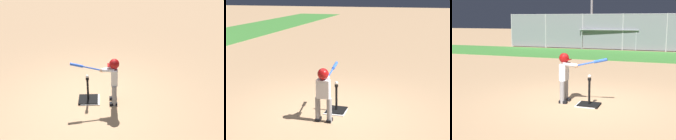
% 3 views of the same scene
% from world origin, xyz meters
% --- Properties ---
extents(ground_plane, '(90.00, 90.00, 0.00)m').
position_xyz_m(ground_plane, '(0.00, 0.00, 0.00)').
color(ground_plane, tan).
extents(home_plate, '(0.45, 0.45, 0.02)m').
position_xyz_m(home_plate, '(-0.02, -0.12, 0.01)').
color(home_plate, white).
rests_on(home_plate, ground_plane).
extents(batting_tee, '(0.45, 0.41, 0.60)m').
position_xyz_m(batting_tee, '(0.03, -0.13, 0.08)').
color(batting_tee, black).
rests_on(batting_tee, ground_plane).
extents(batter_child, '(1.08, 0.35, 1.10)m').
position_xyz_m(batter_child, '(-0.54, -0.03, 0.70)').
color(batter_child, gray).
rests_on(batter_child, ground_plane).
extents(baseball, '(0.07, 0.07, 0.07)m').
position_xyz_m(baseball, '(0.03, -0.13, 0.64)').
color(baseball, white).
rests_on(baseball, batting_tee).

